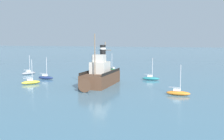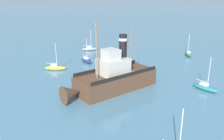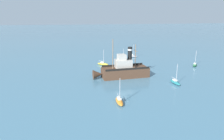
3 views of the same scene
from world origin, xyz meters
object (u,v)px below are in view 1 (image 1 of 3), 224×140
Objects in this scene: sailboat_orange at (178,93)px; sailboat_teal at (151,78)px; sailboat_navy at (46,77)px; old_tugboat at (100,76)px; sailboat_grey at (29,73)px; sailboat_yellow at (31,82)px; sailboat_green at (113,69)px.

sailboat_orange and sailboat_teal have the same top height.
sailboat_orange is at bearing 164.15° from sailboat_navy.
old_tugboat is 13.23m from sailboat_teal.
old_tugboat reaches higher than sailboat_grey.
sailboat_navy is 1.00× the size of sailboat_teal.
sailboat_yellow is at bearing -3.00° from sailboat_orange.
sailboat_navy is at bearing -15.85° from sailboat_orange.
old_tugboat is 14.08m from sailboat_yellow.
old_tugboat is 25.79m from sailboat_grey.
sailboat_grey is (8.92, -5.90, 0.00)m from sailboat_navy.
sailboat_navy is at bearing -14.98° from old_tugboat.
old_tugboat is 2.97× the size of sailboat_navy.
sailboat_teal is (-22.51, -6.73, 0.00)m from sailboat_navy.
sailboat_yellow and sailboat_grey have the same top height.
old_tugboat reaches higher than sailboat_navy.
sailboat_green and sailboat_orange have the same top height.
sailboat_orange is at bearing 126.45° from sailboat_green.
sailboat_green is 20.32m from sailboat_teal.
sailboat_green is 22.76m from sailboat_navy.
sailboat_orange and sailboat_navy have the same top height.
old_tugboat is 2.97× the size of sailboat_orange.
sailboat_grey is (39.19, -14.49, 0.00)m from sailboat_orange.
sailboat_teal is (-31.43, -0.83, 0.00)m from sailboat_grey.
sailboat_yellow is 25.39m from sailboat_teal.
sailboat_navy is (30.27, -8.59, 0.00)m from sailboat_orange.
sailboat_green is 37.05m from sailboat_orange.
sailboat_green and sailboat_teal have the same top height.
sailboat_navy is at bearing 68.73° from sailboat_green.
old_tugboat reaches higher than sailboat_teal.
old_tugboat reaches higher than sailboat_green.
sailboat_green is 1.00× the size of sailboat_orange.
sailboat_grey is (23.78, -9.88, -1.40)m from old_tugboat.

